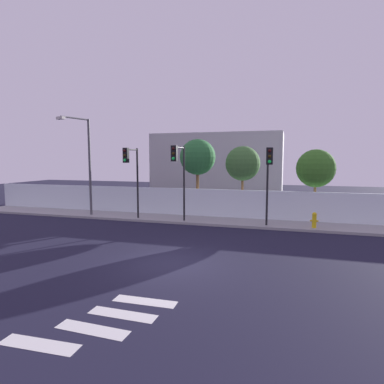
% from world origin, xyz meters
% --- Properties ---
extents(ground_plane, '(80.00, 80.00, 0.00)m').
position_xyz_m(ground_plane, '(0.00, 0.00, 0.00)').
color(ground_plane, black).
extents(sidewalk, '(36.00, 2.40, 0.15)m').
position_xyz_m(sidewalk, '(0.00, 8.20, 0.07)').
color(sidewalk, gray).
rests_on(sidewalk, ground).
extents(perimeter_wall, '(36.00, 0.18, 1.80)m').
position_xyz_m(perimeter_wall, '(0.00, 9.49, 1.05)').
color(perimeter_wall, white).
rests_on(perimeter_wall, sidewalk).
extents(crosswalk_marking, '(3.07, 3.05, 0.01)m').
position_xyz_m(crosswalk_marking, '(-0.12, -4.53, 0.00)').
color(crosswalk_marking, silver).
rests_on(crosswalk_marking, ground).
extents(traffic_light_left, '(0.43, 1.40, 4.46)m').
position_xyz_m(traffic_light_left, '(-5.25, 6.92, 3.41)').
color(traffic_light_left, black).
rests_on(traffic_light_left, sidewalk).
extents(traffic_light_center, '(0.36, 1.69, 4.55)m').
position_xyz_m(traffic_light_center, '(-2.08, 6.76, 3.49)').
color(traffic_light_center, black).
rests_on(traffic_light_center, sidewalk).
extents(traffic_light_right, '(0.39, 1.43, 4.38)m').
position_xyz_m(traffic_light_right, '(3.04, 6.90, 3.36)').
color(traffic_light_right, black).
rests_on(traffic_light_right, sidewalk).
extents(street_lamp_curbside, '(0.96, 2.30, 6.43)m').
position_xyz_m(street_lamp_curbside, '(-8.87, 7.42, 4.02)').
color(street_lamp_curbside, '#4C4C51').
rests_on(street_lamp_curbside, sidewalk).
extents(fire_hydrant, '(0.44, 0.26, 0.87)m').
position_xyz_m(fire_hydrant, '(5.53, 7.60, 0.61)').
color(fire_hydrant, gold).
rests_on(fire_hydrant, sidewalk).
extents(roadside_tree_leftmost, '(2.48, 2.48, 5.31)m').
position_xyz_m(roadside_tree_leftmost, '(-1.99, 10.51, 4.05)').
color(roadside_tree_leftmost, brown).
rests_on(roadside_tree_leftmost, ground).
extents(roadside_tree_midleft, '(2.32, 2.32, 4.80)m').
position_xyz_m(roadside_tree_midleft, '(1.15, 10.51, 3.62)').
color(roadside_tree_midleft, brown).
rests_on(roadside_tree_midleft, ground).
extents(roadside_tree_midright, '(2.39, 2.39, 4.55)m').
position_xyz_m(roadside_tree_midright, '(5.73, 10.51, 3.34)').
color(roadside_tree_midright, brown).
rests_on(roadside_tree_midright, ground).
extents(low_building_distant, '(13.66, 6.00, 6.62)m').
position_xyz_m(low_building_distant, '(-3.32, 23.49, 3.31)').
color(low_building_distant, '#ACACAC').
rests_on(low_building_distant, ground).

